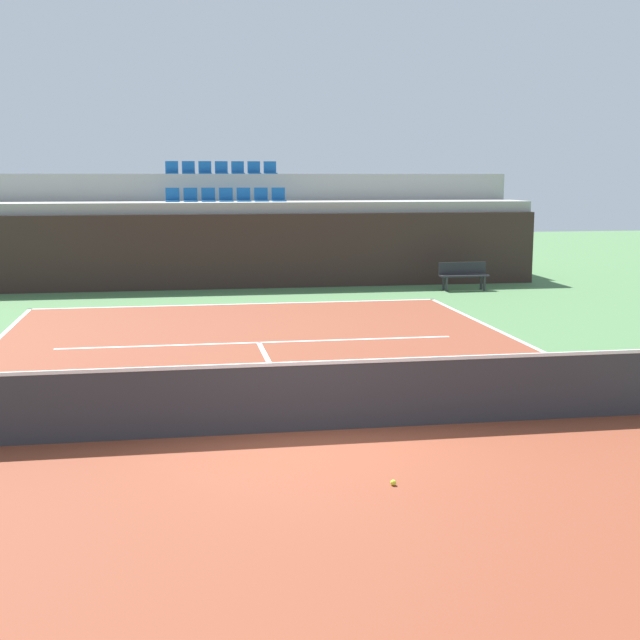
{
  "coord_description": "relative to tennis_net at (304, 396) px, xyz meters",
  "views": [
    {
      "loc": [
        -1.68,
        -11.16,
        3.43
      ],
      "look_at": [
        0.55,
        2.0,
        1.2
      ],
      "focal_mm": 48.26,
      "sensor_mm": 36.0,
      "label": 1
    }
  ],
  "objects": [
    {
      "name": "centre_service_line",
      "position": [
        0.0,
        3.2,
        -0.5
      ],
      "size": [
        0.1,
        6.4,
        0.0
      ],
      "primitive_type": "cube",
      "color": "white",
      "rests_on": "court_surface"
    },
    {
      "name": "player_bench",
      "position": [
        7.0,
        13.82,
        -0.0
      ],
      "size": [
        1.5,
        0.4,
        0.85
      ],
      "color": "#232328",
      "rests_on": "ground_plane"
    },
    {
      "name": "baseline_far",
      "position": [
        0.0,
        11.95,
        -0.5
      ],
      "size": [
        11.0,
        0.1,
        0.0
      ],
      "primitive_type": "cube",
      "color": "white",
      "rests_on": "court_surface"
    },
    {
      "name": "back_wall",
      "position": [
        0.0,
        15.39,
        0.64
      ],
      "size": [
        19.66,
        0.3,
        2.3
      ],
      "primitive_type": "cube",
      "color": "#33231E",
      "rests_on": "ground_plane"
    },
    {
      "name": "tennis_ball_0",
      "position": [
        0.67,
        -2.23,
        -0.47
      ],
      "size": [
        0.07,
        0.07,
        0.07
      ],
      "primitive_type": "sphere",
      "color": "#CCE033",
      "rests_on": "court_surface"
    },
    {
      "name": "service_line_far",
      "position": [
        0.0,
        6.4,
        -0.5
      ],
      "size": [
        8.26,
        0.1,
        0.0
      ],
      "primitive_type": "cube",
      "color": "white",
      "rests_on": "court_surface"
    },
    {
      "name": "stands_tier_upper",
      "position": [
        0.0,
        19.14,
        1.25
      ],
      "size": [
        19.66,
        2.4,
        3.52
      ],
      "primitive_type": "cube",
      "color": "#9E9E99",
      "rests_on": "ground_plane"
    },
    {
      "name": "tennis_net",
      "position": [
        0.0,
        0.0,
        0.0
      ],
      "size": [
        11.08,
        0.08,
        1.07
      ],
      "color": "black",
      "rests_on": "court_surface"
    },
    {
      "name": "seating_row_lower",
      "position": [
        0.0,
        16.84,
        2.25
      ],
      "size": [
        3.84,
        0.44,
        0.44
      ],
      "color": "#145193",
      "rests_on": "stands_tier_lower"
    },
    {
      "name": "ground_plane",
      "position": [
        0.0,
        0.0,
        -0.51
      ],
      "size": [
        80.0,
        80.0,
        0.0
      ],
      "primitive_type": "plane",
      "color": "#477042"
    },
    {
      "name": "seating_row_upper",
      "position": [
        0.0,
        19.24,
        3.13
      ],
      "size": [
        3.84,
        0.44,
        0.44
      ],
      "color": "#145193",
      "rests_on": "stands_tier_upper"
    },
    {
      "name": "stands_tier_lower",
      "position": [
        0.0,
        16.74,
        0.81
      ],
      "size": [
        19.66,
        2.4,
        2.64
      ],
      "primitive_type": "cube",
      "color": "#9E9E99",
      "rests_on": "ground_plane"
    },
    {
      "name": "court_surface",
      "position": [
        0.0,
        0.0,
        -0.5
      ],
      "size": [
        11.0,
        24.0,
        0.01
      ],
      "primitive_type": "cube",
      "color": "brown",
      "rests_on": "ground_plane"
    }
  ]
}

